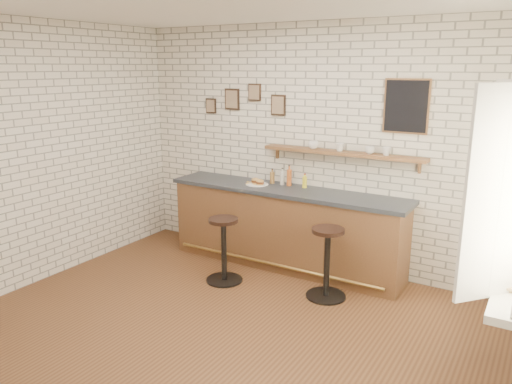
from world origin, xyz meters
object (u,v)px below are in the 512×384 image
bar_counter (285,227)px  bitters_bottle_brown (272,177)px  book_lower (507,285)px  bar_stool_left (224,248)px  shelf_cup_c (370,150)px  condiment_bottle_yellow (305,182)px  book_upper (507,284)px  shelf_cup_a (313,145)px  shelf_cup_d (386,151)px  bitters_bottle_amber (289,177)px  shelf_cup_b (340,147)px  ciabatta_sandwich (258,181)px  bitters_bottle_white (282,178)px  sandwich_plate (257,184)px  bar_stool_right (327,261)px

bar_counter → bitters_bottle_brown: (-0.28, 0.16, 0.58)m
book_lower → bar_stool_left: bearing=172.6°
bar_stool_left → shelf_cup_c: bearing=36.6°
bar_stool_left → shelf_cup_c: size_ratio=7.00×
condiment_bottle_yellow → book_upper: bearing=-34.9°
shelf_cup_a → shelf_cup_d: size_ratio=1.19×
bar_stool_left → bitters_bottle_amber: bearing=70.1°
shelf_cup_a → shelf_cup_b: bearing=-36.7°
shelf_cup_d → book_upper: size_ratio=0.47×
book_upper → condiment_bottle_yellow: bearing=146.2°
ciabatta_sandwich → bitters_bottle_white: size_ratio=0.94×
bar_counter → condiment_bottle_yellow: 0.63m
condiment_bottle_yellow → shelf_cup_b: shelf_cup_b is taller
shelf_cup_b → book_lower: bearing=-95.3°
shelf_cup_c → shelf_cup_d: size_ratio=1.09×
shelf_cup_b → book_lower: (2.00, -1.72, -0.61)m
sandwich_plate → ciabatta_sandwich: bearing=0.0°
book_lower → shelf_cup_a: bearing=149.7°
condiment_bottle_yellow → bar_stool_right: condiment_bottle_yellow is taller
shelf_cup_b → shelf_cup_d: bearing=-54.7°
bar_counter → book_upper: (2.61, -1.54, 0.45)m
bitters_bottle_white → shelf_cup_a: (0.40, 0.04, 0.45)m
condiment_bottle_yellow → bitters_bottle_brown: bearing=180.0°
sandwich_plate → shelf_cup_b: 1.16m
sandwich_plate → shelf_cup_a: bearing=17.8°
bitters_bottle_white → condiment_bottle_yellow: bitters_bottle_white is taller
ciabatta_sandwich → bar_stool_left: 1.02m
bar_stool_right → shelf_cup_a: bearing=125.7°
bitters_bottle_brown → shelf_cup_d: (1.45, 0.04, 0.46)m
bitters_bottle_brown → book_upper: (2.89, -1.69, -0.13)m
shelf_cup_a → shelf_cup_d: 0.90m
sandwich_plate → condiment_bottle_yellow: 0.61m
ciabatta_sandwich → bar_stool_right: bearing=-24.8°
bitters_bottle_brown → shelf_cup_b: 1.00m
condiment_bottle_yellow → bar_counter: bearing=-138.8°
condiment_bottle_yellow → book_upper: condiment_bottle_yellow is taller
book_lower → bitters_bottle_brown: bearing=155.9°
bar_stool_left → book_upper: 3.13m
book_lower → bitters_bottle_amber: bearing=153.6°
book_lower → sandwich_plate: bearing=159.4°
ciabatta_sandwich → book_lower: size_ratio=0.94×
book_lower → book_upper: book_upper is taller
shelf_cup_a → condiment_bottle_yellow: bearing=171.9°
bitters_bottle_brown → shelf_cup_c: bearing=2.0°
sandwich_plate → book_lower: sandwich_plate is taller
bitters_bottle_brown → bar_stool_right: bitters_bottle_brown is taller
sandwich_plate → bitters_bottle_brown: bitters_bottle_brown is taller
shelf_cup_b → bar_stool_left: bearing=170.8°
bar_counter → book_lower: (2.61, -1.52, 0.43)m
bitters_bottle_white → bar_stool_right: 1.38m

